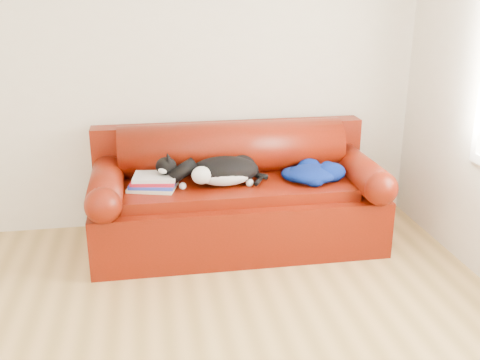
# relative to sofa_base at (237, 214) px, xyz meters

# --- Properties ---
(room_shell) EXTENTS (4.52, 4.02, 2.61)m
(room_shell) POSITION_rel_sofa_base_xyz_m (-0.60, -1.48, 1.43)
(room_shell) COLOR beige
(room_shell) RESTS_ON ground
(sofa_base) EXTENTS (2.10, 0.90, 0.50)m
(sofa_base) POSITION_rel_sofa_base_xyz_m (0.00, 0.00, 0.00)
(sofa_base) COLOR #3C0E02
(sofa_base) RESTS_ON ground
(sofa_back) EXTENTS (2.10, 1.01, 0.88)m
(sofa_back) POSITION_rel_sofa_base_xyz_m (0.00, 0.24, 0.30)
(sofa_back) COLOR #3C0E02
(sofa_back) RESTS_ON ground
(book_stack) EXTENTS (0.38, 0.33, 0.10)m
(book_stack) POSITION_rel_sofa_base_xyz_m (-0.60, -0.06, 0.31)
(book_stack) COLOR beige
(book_stack) RESTS_ON sofa_base
(cat) EXTENTS (0.73, 0.42, 0.26)m
(cat) POSITION_rel_sofa_base_xyz_m (-0.10, -0.07, 0.36)
(cat) COLOR black
(cat) RESTS_ON sofa_base
(blanket) EXTENTS (0.51, 0.42, 0.14)m
(blanket) POSITION_rel_sofa_base_xyz_m (0.55, -0.08, 0.32)
(blanket) COLOR #02094F
(blanket) RESTS_ON sofa_base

